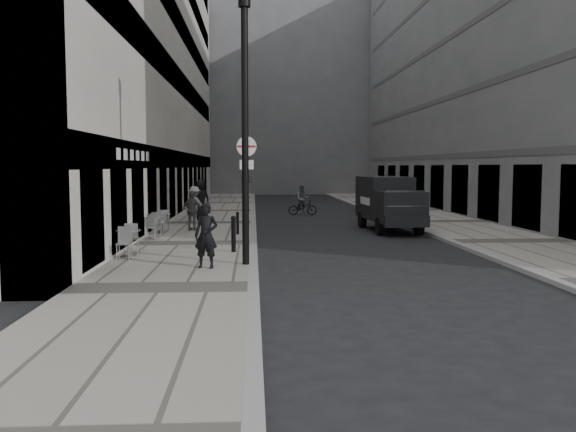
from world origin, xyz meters
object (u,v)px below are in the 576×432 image
at_px(lamppost, 245,115).
at_px(cyclist, 303,203).
at_px(panel_van, 388,200).
at_px(sign_post, 247,175).
at_px(walking_man, 206,235).

bearing_deg(lamppost, cyclist, 80.56).
bearing_deg(panel_van, sign_post, -137.57).
bearing_deg(cyclist, panel_van, -72.37).
bearing_deg(panel_van, walking_man, -128.34).
distance_m(walking_man, panel_van, 12.02).
distance_m(panel_van, cyclist, 9.04).
relative_size(panel_van, cyclist, 2.90).
distance_m(sign_post, lamppost, 3.61).
bearing_deg(walking_man, lamppost, 42.15).
bearing_deg(lamppost, panel_van, 57.54).
height_order(walking_man, sign_post, sign_post).
relative_size(sign_post, panel_van, 0.74).
xyz_separation_m(walking_man, lamppost, (1.00, 0.55, 3.11)).
relative_size(sign_post, lamppost, 0.51).
xyz_separation_m(walking_man, panel_van, (6.91, 9.83, 0.32)).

